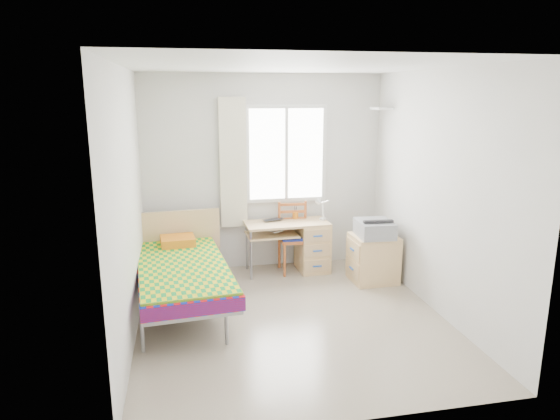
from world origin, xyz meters
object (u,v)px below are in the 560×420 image
object	(u,v)px
cabinet	(373,258)
printer	(375,228)
chair	(295,233)
desk	(307,243)
bed	(183,269)

from	to	relation	value
cabinet	printer	size ratio (longest dim) A/B	1.20
printer	chair	bearing A→B (deg)	147.62
desk	printer	bearing A→B (deg)	-41.31
chair	cabinet	world-z (taller)	chair
cabinet	printer	bearing A→B (deg)	-111.54
bed	chair	size ratio (longest dim) A/B	2.28
bed	chair	world-z (taller)	chair
bed	printer	world-z (taller)	bed
cabinet	desk	bearing A→B (deg)	141.24
desk	chair	distance (m)	0.22
desk	chair	bearing A→B (deg)	164.93
cabinet	printer	xyz separation A→B (m)	(-0.01, -0.03, 0.41)
bed	printer	xyz separation A→B (m)	(2.36, 0.27, 0.27)
desk	printer	world-z (taller)	printer
cabinet	printer	distance (m)	0.41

